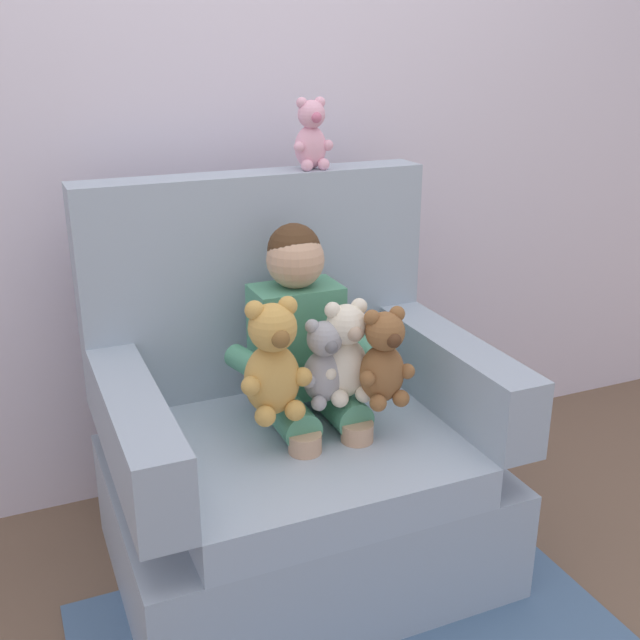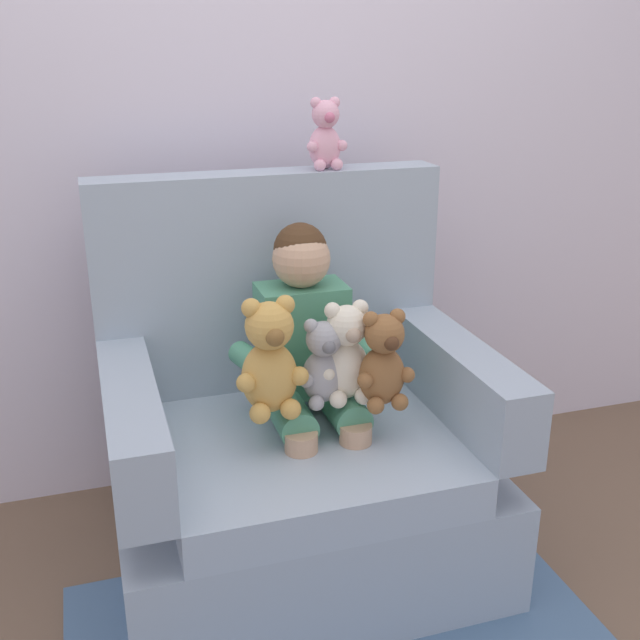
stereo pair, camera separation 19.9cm
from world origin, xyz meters
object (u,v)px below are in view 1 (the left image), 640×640
plush_cream (346,354)px  plush_pink_on_backrest (311,136)px  seated_child (305,352)px  plush_honey (273,362)px  plush_grey (324,364)px  armchair (293,452)px  plush_brown (384,360)px

plush_cream → plush_pink_on_backrest: size_ratio=1.35×
seated_child → plush_honey: 0.22m
seated_child → plush_cream: (0.07, -0.13, 0.03)m
plush_grey → seated_child: bearing=101.3°
armchair → plush_honey: bearing=-127.8°
plush_cream → plush_brown: 0.11m
armchair → plush_brown: 0.44m
armchair → plush_honey: armchair is taller
seated_child → plush_grey: bearing=-96.7°
seated_child → plush_grey: (0.00, -0.14, 0.02)m
plush_grey → plush_brown: (0.15, -0.06, 0.01)m
seated_child → plush_pink_on_backrest: 0.67m
plush_grey → plush_honey: size_ratio=0.76×
plush_honey → plush_pink_on_backrest: size_ratio=1.54×
plush_grey → armchair: bearing=119.9°
plush_cream → plush_pink_on_backrest: (0.07, 0.42, 0.55)m
plush_honey → armchair: bearing=51.4°
plush_honey → plush_grey: bearing=4.4°
plush_grey → plush_pink_on_backrest: plush_pink_on_backrest is taller
armchair → plush_brown: (0.20, -0.19, 0.35)m
plush_grey → plush_brown: size_ratio=0.90×
armchair → plush_cream: bearing=-47.4°
armchair → plush_brown: size_ratio=4.13×
seated_child → plush_grey: 0.14m
plush_honey → plush_pink_on_backrest: (0.30, 0.44, 0.53)m
plush_honey → plush_cream: 0.22m
seated_child → plush_brown: (0.16, -0.20, 0.03)m
plush_brown → armchair: bearing=117.4°
seated_child → plush_cream: 0.15m
plush_cream → armchair: bearing=148.8°
armchair → plush_grey: (0.05, -0.13, 0.34)m
plush_honey → plush_brown: bearing=-10.0°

